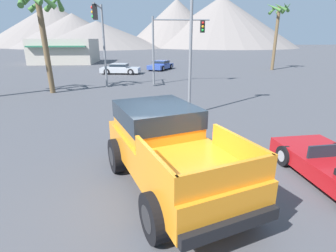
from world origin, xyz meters
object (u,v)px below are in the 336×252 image
orange_pickup_truck (166,143)px  street_lamp_post (191,21)px  palm_tree_tall (42,15)px  parked_car_silver (120,69)px  traffic_light_crosswalk (176,37)px  traffic_light_main (100,31)px  parked_car_blue (161,65)px  palm_tree_leaning (278,20)px

orange_pickup_truck → street_lamp_post: (1.59, 6.47, 3.26)m
street_lamp_post → palm_tree_tall: bearing=144.3°
parked_car_silver → traffic_light_crosswalk: (5.28, -7.14, 3.20)m
traffic_light_crosswalk → palm_tree_tall: palm_tree_tall is taller
street_lamp_post → traffic_light_main: bearing=126.0°
parked_car_blue → traffic_light_crosswalk: size_ratio=0.86×
orange_pickup_truck → parked_car_silver: size_ratio=1.25×
traffic_light_main → traffic_light_crosswalk: (5.55, 2.07, -0.37)m
street_lamp_post → palm_tree_leaning: (13.13, 19.01, 1.29)m
street_lamp_post → palm_tree_leaning: 23.14m
parked_car_silver → traffic_light_main: traffic_light_main is taller
parked_car_silver → palm_tree_tall: size_ratio=0.65×
orange_pickup_truck → parked_car_silver: orange_pickup_truck is taller
orange_pickup_truck → traffic_light_crosswalk: bearing=63.7°
palm_tree_tall → parked_car_blue: bearing=59.2°
palm_tree_leaning → traffic_light_crosswalk: bearing=-143.1°
traffic_light_crosswalk → street_lamp_post: size_ratio=0.73×
parked_car_blue → traffic_light_main: size_ratio=0.76×
traffic_light_crosswalk → palm_tree_tall: bearing=-161.1°
parked_car_blue → parked_car_silver: bearing=65.6°
traffic_light_crosswalk → palm_tree_leaning: bearing=36.9°
traffic_light_crosswalk → traffic_light_main: bearing=-159.5°
parked_car_silver → palm_tree_tall: (-3.73, -10.22, 4.51)m
parked_car_blue → palm_tree_leaning: (13.57, -1.23, 5.12)m
parked_car_silver → palm_tree_tall: 11.78m
parked_car_blue → palm_tree_leaning: palm_tree_leaning is taller
orange_pickup_truck → palm_tree_leaning: (14.73, 25.48, 4.55)m
orange_pickup_truck → traffic_light_main: size_ratio=0.90×
parked_car_blue → traffic_light_crosswalk: 11.36m
orange_pickup_truck → traffic_light_main: traffic_light_main is taller
palm_tree_tall → palm_tree_leaning: (21.88, 12.73, 0.61)m
parked_car_silver → palm_tree_leaning: 19.02m
parked_car_silver → palm_tree_tall: palm_tree_tall is taller
palm_tree_leaning → parked_car_silver: bearing=-172.1°
traffic_light_crosswalk → palm_tree_leaning: size_ratio=0.70×
traffic_light_crosswalk → street_lamp_post: (-0.26, -9.36, 0.63)m
traffic_light_main → palm_tree_tall: bearing=-73.7°
traffic_light_main → street_lamp_post: 9.01m
parked_car_silver → traffic_light_crosswalk: bearing=45.0°
palm_tree_leaning → street_lamp_post: bearing=-124.6°
traffic_light_main → traffic_light_crosswalk: traffic_light_main is taller
traffic_light_crosswalk → parked_car_silver: bearing=126.5°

